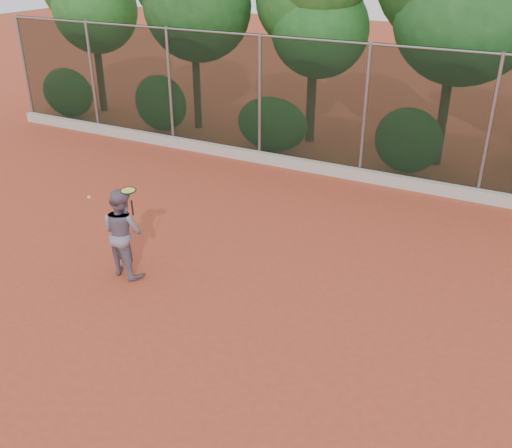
% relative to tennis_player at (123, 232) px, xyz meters
% --- Properties ---
extents(ground, '(80.00, 80.00, 0.00)m').
position_rel_tennis_player_xyz_m(ground, '(2.38, -0.26, -0.86)').
color(ground, '#B7452B').
rests_on(ground, ground).
extents(concrete_curb, '(24.00, 0.20, 0.30)m').
position_rel_tennis_player_xyz_m(concrete_curb, '(2.38, 6.56, -0.71)').
color(concrete_curb, beige).
rests_on(concrete_curb, ground).
extents(tennis_player, '(0.93, 0.78, 1.71)m').
position_rel_tennis_player_xyz_m(tennis_player, '(0.00, 0.00, 0.00)').
color(tennis_player, slate).
rests_on(tennis_player, ground).
extents(chainlink_fence, '(24.09, 0.09, 3.50)m').
position_rel_tennis_player_xyz_m(chainlink_fence, '(2.38, 6.74, 1.00)').
color(chainlink_fence, black).
rests_on(chainlink_fence, ground).
extents(tennis_racket, '(0.37, 0.37, 0.52)m').
position_rel_tennis_player_xyz_m(tennis_racket, '(0.38, -0.17, 0.94)').
color(tennis_racket, black).
rests_on(tennis_racket, ground).
extents(tennis_ball_in_flight, '(0.07, 0.07, 0.07)m').
position_rel_tennis_player_xyz_m(tennis_ball_in_flight, '(-0.84, 0.12, 0.49)').
color(tennis_ball_in_flight, yellow).
rests_on(tennis_ball_in_flight, ground).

